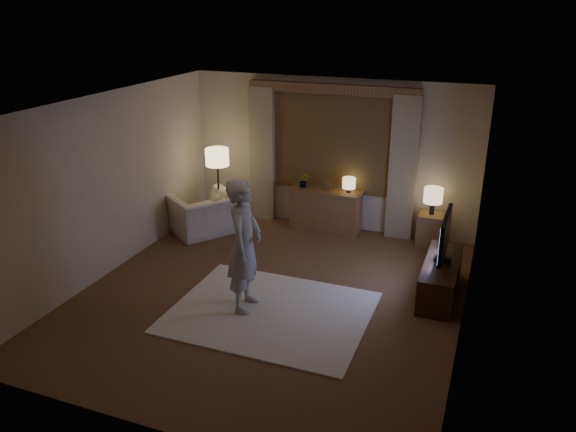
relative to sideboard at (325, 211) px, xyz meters
The scene contains 13 objects.
room 2.23m from the sideboard, 89.80° to the right, with size 5.04×5.54×2.64m.
rug 2.94m from the sideboard, 86.40° to the right, with size 2.50×2.00×0.02m, color #F4E7CE.
sideboard is the anchor object (origin of this frame).
picture_frame 0.45m from the sideboard, ahead, with size 0.16×0.02×0.20m, color brown.
plant 0.64m from the sideboard, behind, with size 0.17×0.13×0.30m, color #999999.
table_lamp_sideboard 0.68m from the sideboard, ahead, with size 0.22×0.22×0.30m.
floor_lamp 2.06m from the sideboard, 167.05° to the right, with size 0.41×0.41×1.39m.
armchair 2.09m from the sideboard, 155.35° to the right, with size 1.06×0.93×0.69m, color beige.
side_table 1.80m from the sideboard, ahead, with size 0.40×0.40×0.56m, color brown.
table_lamp_side 1.87m from the sideboard, ahead, with size 0.30×0.30×0.44m.
tv_stand 2.71m from the sideboard, 37.31° to the right, with size 0.45×1.40×0.50m, color black.
tv 2.76m from the sideboard, 37.34° to the right, with size 0.23×0.94×0.68m.
person 2.97m from the sideboard, 93.15° to the right, with size 0.64×0.42×1.76m, color #B5B0A7.
Camera 1 is at (2.65, -6.22, 3.80)m, focal length 35.00 mm.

